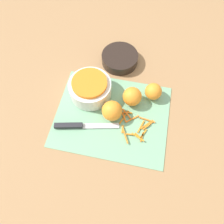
# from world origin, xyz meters

# --- Properties ---
(ground_plane) EXTENTS (4.00, 4.00, 0.00)m
(ground_plane) POSITION_xyz_m (0.00, 0.00, 0.00)
(ground_plane) COLOR #9E754C
(cutting_board) EXTENTS (0.46, 0.37, 0.01)m
(cutting_board) POSITION_xyz_m (0.00, 0.00, 0.00)
(cutting_board) COLOR #75AD84
(cutting_board) RESTS_ON ground_plane
(bowl_speckled) EXTENTS (0.18, 0.18, 0.09)m
(bowl_speckled) POSITION_xyz_m (-0.11, 0.08, 0.05)
(bowl_speckled) COLOR silver
(bowl_speckled) RESTS_ON cutting_board
(bowl_dark) EXTENTS (0.17, 0.17, 0.05)m
(bowl_dark) POSITION_xyz_m (-0.02, 0.29, 0.02)
(bowl_dark) COLOR black
(bowl_dark) RESTS_ON ground_plane
(knife) EXTENTS (0.26, 0.08, 0.02)m
(knife) POSITION_xyz_m (-0.13, -0.08, 0.01)
(knife) COLOR #232328
(knife) RESTS_ON cutting_board
(orange_left) EXTENTS (0.07, 0.07, 0.07)m
(orange_left) POSITION_xyz_m (0.15, 0.13, 0.04)
(orange_left) COLOR orange
(orange_left) RESTS_ON cutting_board
(orange_right) EXTENTS (0.08, 0.08, 0.08)m
(orange_right) POSITION_xyz_m (0.07, 0.08, 0.05)
(orange_right) COLOR orange
(orange_right) RESTS_ON cutting_board
(orange_back) EXTENTS (0.08, 0.08, 0.08)m
(orange_back) POSITION_xyz_m (-0.00, -0.00, 0.05)
(orange_back) COLOR orange
(orange_back) RESTS_ON cutting_board
(peel_pile) EXTENTS (0.14, 0.15, 0.01)m
(peel_pile) POSITION_xyz_m (0.10, -0.02, 0.01)
(peel_pile) COLOR orange
(peel_pile) RESTS_ON cutting_board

